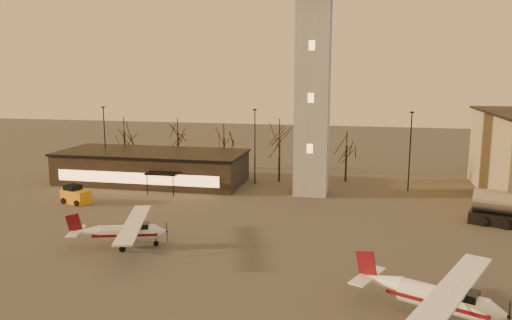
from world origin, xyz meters
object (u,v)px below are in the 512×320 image
Objects in this scene: terminal at (152,167)px; service_cart at (76,196)px; control_tower at (313,61)px; cessna_rear at (130,235)px; cessna_front at (445,304)px.

service_cart is (-4.25, -12.12, -1.36)m from terminal.
control_tower is 2.90× the size of cessna_rear.
cessna_front is at bearing -69.86° from control_tower.
control_tower is 1.28× the size of terminal.
terminal is at bearing 160.14° from cessna_front.
control_tower reaches higher than terminal.
cessna_rear is at bearing -70.66° from terminal.
service_cart is (-26.24, -10.14, -15.53)m from control_tower.
service_cart is (-37.50, 20.56, -0.39)m from cessna_front.
control_tower is at bearing -5.15° from terminal.
cessna_front is (11.26, -30.70, -15.14)m from control_tower.
cessna_rear is (8.57, -24.40, -1.09)m from terminal.
service_cart is at bearing 175.91° from cessna_front.
service_cart is at bearing -109.32° from terminal.
service_cart is (-12.82, 12.28, -0.28)m from cessna_rear.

